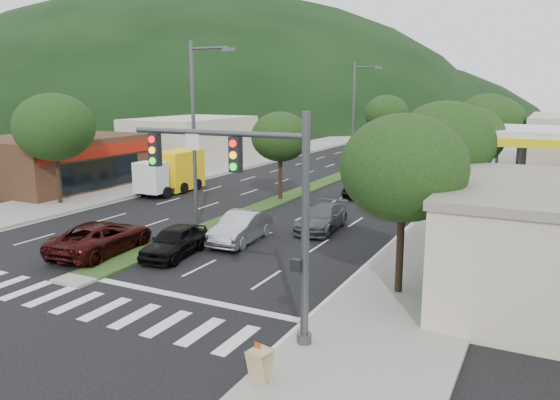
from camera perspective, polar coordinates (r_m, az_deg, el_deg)
The scene contains 30 objects.
ground at distance 23.95m, azimuth -19.88°, elevation -7.70°, with size 160.00×160.00×0.00m, color black.
sidewalk_right at distance 41.26m, azimuth 20.33°, elevation 0.24°, with size 5.00×90.00×0.15m, color gray.
sidewalk_left at distance 50.69m, azimuth -9.60°, elevation 2.77°, with size 6.00×90.00×0.15m, color gray.
median at distance 47.08m, azimuth 5.51°, elevation 2.20°, with size 1.60×56.00×0.12m, color #213D16.
crosswalk at distance 22.72m, azimuth -23.56°, elevation -9.02°, with size 19.00×2.20×0.01m, color silver.
traffic_signal at distance 16.09m, azimuth -2.48°, elevation 0.94°, with size 6.12×0.40×7.00m.
shop_left at distance 46.82m, azimuth -22.42°, elevation 3.75°, with size 10.15×12.00×4.00m.
bldg_left_far at distance 61.17m, azimuth -9.24°, elevation 6.34°, with size 9.00×14.00×4.60m, color beige.
hill_far at distance 158.53m, azimuth -11.06°, elevation 8.48°, with size 176.00×132.00×82.00m, color black.
tree_r_a at distance 20.11m, azimuth 12.79°, elevation 3.29°, with size 4.60×4.60×6.63m.
tree_r_b at distance 27.87m, azimuth 16.86°, elevation 5.73°, with size 4.80×4.80×6.94m.
tree_r_c at distance 35.78m, azimuth 19.10°, elevation 6.28°, with size 4.40×4.40×6.48m.
tree_r_d at distance 45.66m, azimuth 20.89°, elevation 7.69°, with size 5.00×5.00×7.17m.
tree_r_e at distance 55.62m, azimuth 21.99°, elevation 7.85°, with size 4.60×4.60×6.71m.
tree_med_near at distance 37.45m, azimuth 0.03°, elevation 6.62°, with size 4.00×4.00×6.02m.
tree_med_far at distance 61.72m, azimuth 11.07°, elevation 8.84°, with size 4.80×4.80×6.94m.
tree_l_a at distance 38.78m, azimuth -22.52°, elevation 7.04°, with size 5.20×5.20×7.25m.
streetlight_near at distance 28.69m, azimuth -8.67°, elevation 7.33°, with size 2.60×0.25×10.00m.
streetlight_mid at distance 51.14m, azimuth 7.91°, elevation 9.10°, with size 2.60×0.25×10.00m.
sedan_silver at distance 27.60m, azimuth -4.09°, elevation -2.87°, with size 1.62×4.66×1.53m, color #B3B6BC.
suv_maroon at distance 26.98m, azimuth -18.11°, elevation -3.74°, with size 2.56×5.56×1.55m, color #330C0B.
car_queue_a at distance 25.69m, azimuth -10.95°, elevation -4.24°, with size 1.71×4.25×1.45m, color black.
car_queue_b at distance 30.04m, azimuth 4.40°, elevation -1.84°, with size 1.95×4.78×1.39m, color #4F4E54.
car_queue_c at distance 44.58m, azimuth 9.88°, elevation 2.37°, with size 1.45×4.14×1.37m, color #51160D.
car_queue_d at distance 39.71m, azimuth 8.62°, elevation 1.18°, with size 1.97×4.27×1.19m, color black.
car_queue_e at distance 49.39m, azimuth 11.40°, elevation 3.13°, with size 1.49×3.71×1.26m, color #58575C.
car_queue_f at distance 53.32m, azimuth 17.30°, elevation 3.58°, with size 2.15×5.29×1.54m, color black.
box_truck at distance 41.77m, azimuth -11.08°, elevation 2.77°, with size 2.59×6.23×3.04m.
motorhome at distance 48.90m, azimuth 15.08°, elevation 4.15°, with size 3.12×8.50×3.20m.
a_frame_sign at distance 14.63m, azimuth -2.09°, elevation -16.66°, with size 0.65×0.71×1.20m.
Camera 1 is at (16.76, -15.35, 7.57)m, focal length 35.00 mm.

